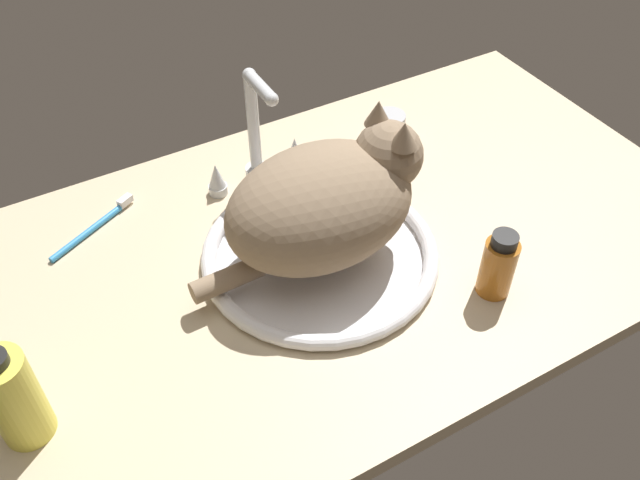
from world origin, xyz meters
The scene contains 8 objects.
countertop centered at (0.00, 0.00, 1.50)cm, with size 117.20×68.64×3.00cm, color #CCB793.
sink_basin centered at (-5.96, -1.65, 4.04)cm, with size 36.03×36.03×2.37cm.
faucet centered at (-5.96, 19.51, 11.20)cm, with size 17.87×10.64×21.52cm.
cat centered at (-4.22, -1.61, 14.10)cm, with size 37.39×21.33×20.30cm.
metal_jar centered at (18.59, 16.77, 6.53)cm, with size 5.55×5.55×7.02cm.
soap_pump_bottle centered at (-51.07, -9.48, 10.30)cm, with size 6.26×6.26×18.88cm.
amber_bottle centered at (12.89, -19.46, 8.13)cm, with size 4.90×4.90×10.96cm.
toothbrush centered at (-33.94, 21.70, 3.62)cm, with size 15.67×8.67×1.70cm.
Camera 1 is at (-41.52, -64.58, 78.31)cm, focal length 38.35 mm.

